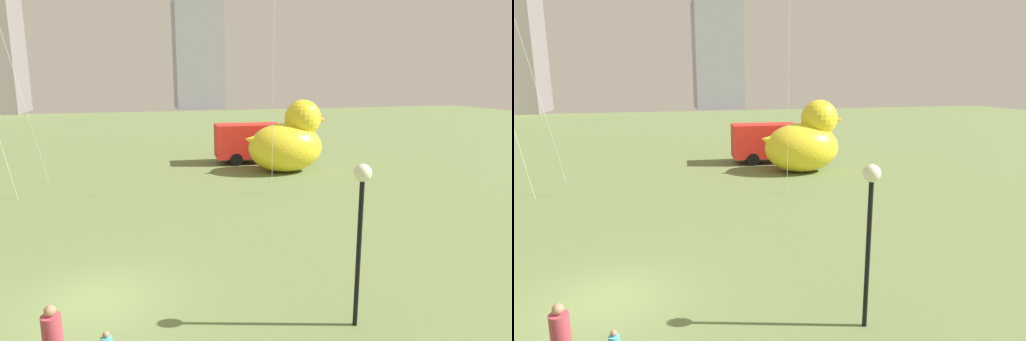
% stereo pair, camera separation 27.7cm
% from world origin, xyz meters
% --- Properties ---
extents(ground_plane, '(140.00, 140.00, 0.00)m').
position_xyz_m(ground_plane, '(0.00, 0.00, 0.00)').
color(ground_plane, olive).
extents(person_adult, '(0.41, 0.41, 1.66)m').
position_xyz_m(person_adult, '(-0.54, -3.09, 0.92)').
color(person_adult, '#38476B').
rests_on(person_adult, ground).
extents(giant_inflatable_duck, '(5.75, 3.69, 4.76)m').
position_xyz_m(giant_inflatable_duck, '(11.07, 14.93, 2.03)').
color(giant_inflatable_duck, yellow).
rests_on(giant_inflatable_duck, ground).
extents(lamppost, '(0.43, 0.43, 4.21)m').
position_xyz_m(lamppost, '(6.49, -3.00, 3.15)').
color(lamppost, black).
rests_on(lamppost, ground).
extents(box_truck, '(6.67, 2.69, 2.85)m').
position_xyz_m(box_truck, '(9.98, 18.59, 1.46)').
color(box_truck, red).
rests_on(box_truck, ground).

